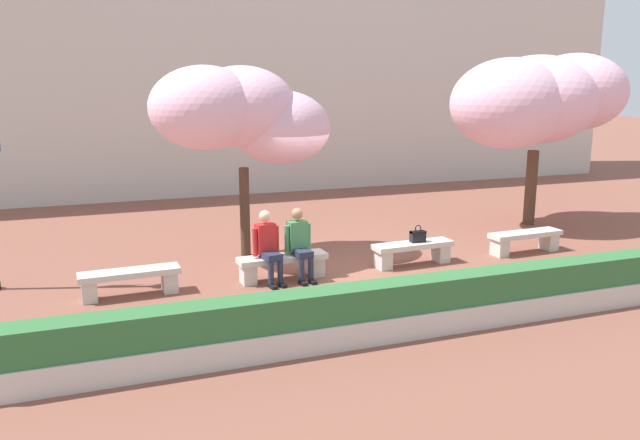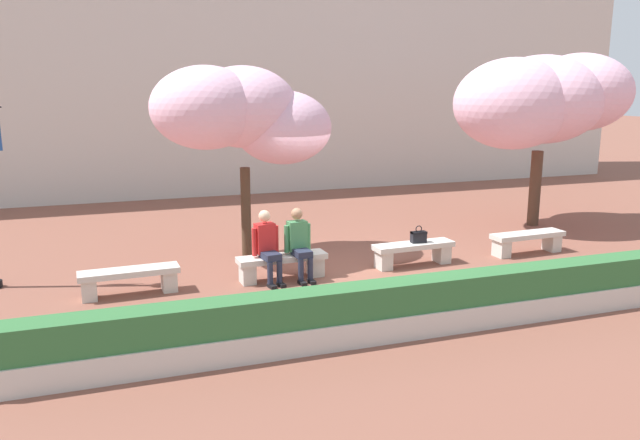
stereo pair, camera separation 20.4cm
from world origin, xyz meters
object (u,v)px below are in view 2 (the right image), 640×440
at_px(stone_bench_center, 413,251).
at_px(person_seated_left, 267,244).
at_px(stone_bench_near_east, 528,240).
at_px(person_seated_right, 299,241).
at_px(stone_bench_near_west, 282,263).
at_px(stone_bench_west_end, 130,278).
at_px(handbag, 419,236).
at_px(cherry_tree_secondary, 542,99).
at_px(cherry_tree_main, 242,113).

bearing_deg(stone_bench_center, person_seated_left, -178.98).
height_order(stone_bench_near_east, person_seated_right, person_seated_right).
relative_size(stone_bench_near_west, stone_bench_near_east, 1.00).
xyz_separation_m(stone_bench_west_end, person_seated_right, (2.95, -0.05, 0.40)).
relative_size(stone_bench_west_end, handbag, 4.86).
relative_size(stone_bench_center, cherry_tree_secondary, 0.37).
bearing_deg(stone_bench_near_east, person_seated_right, -179.39).
xyz_separation_m(stone_bench_west_end, handbag, (5.40, 0.01, 0.28)).
height_order(stone_bench_west_end, handbag, handbag).
distance_m(stone_bench_center, handbag, 0.30).
bearing_deg(stone_bench_near_west, cherry_tree_main, 100.42).
distance_m(person_seated_right, cherry_tree_secondary, 7.48).
relative_size(handbag, cherry_tree_secondary, 0.08).
distance_m(stone_bench_center, cherry_tree_secondary, 5.62).
bearing_deg(handbag, person_seated_left, -178.76).
bearing_deg(cherry_tree_secondary, person_seated_right, -162.28).
bearing_deg(cherry_tree_main, cherry_tree_secondary, 3.37).
bearing_deg(stone_bench_near_west, stone_bench_near_east, 0.00).
height_order(stone_bench_west_end, cherry_tree_secondary, cherry_tree_secondary).
distance_m(stone_bench_west_end, person_seated_left, 2.40).
bearing_deg(cherry_tree_main, person_seated_left, -89.30).
height_order(stone_bench_near_west, handbag, handbag).
height_order(stone_bench_near_west, cherry_tree_main, cherry_tree_main).
height_order(person_seated_right, handbag, person_seated_right).
bearing_deg(stone_bench_west_end, handbag, 0.14).
relative_size(stone_bench_near_east, cherry_tree_secondary, 0.37).
distance_m(stone_bench_near_east, cherry_tree_main, 6.40).
bearing_deg(handbag, stone_bench_near_east, -0.30).
xyz_separation_m(stone_bench_center, person_seated_left, (-2.93, -0.05, 0.40)).
bearing_deg(stone_bench_near_west, stone_bench_center, 0.00).
relative_size(stone_bench_west_end, stone_bench_near_west, 1.00).
relative_size(stone_bench_west_end, cherry_tree_secondary, 0.37).
relative_size(stone_bench_west_end, person_seated_right, 1.28).
bearing_deg(stone_bench_near_east, stone_bench_center, 180.00).
distance_m(stone_bench_near_east, person_seated_right, 5.01).
xyz_separation_m(stone_bench_center, stone_bench_near_east, (2.65, 0.00, 0.00)).
bearing_deg(stone_bench_near_west, cherry_tree_secondary, 16.60).
bearing_deg(person_seated_right, cherry_tree_secondary, 17.72).
distance_m(stone_bench_west_end, cherry_tree_main, 3.88).
relative_size(person_seated_left, handbag, 3.81).
bearing_deg(person_seated_right, stone_bench_near_west, 170.07).
xyz_separation_m(stone_bench_near_east, cherry_tree_main, (-5.60, 1.67, 2.60)).
bearing_deg(stone_bench_west_end, stone_bench_near_east, 0.00).
height_order(stone_bench_near_west, person_seated_left, person_seated_left).
xyz_separation_m(person_seated_right, handbag, (2.45, 0.07, -0.12)).
xyz_separation_m(handbag, cherry_tree_secondary, (4.29, 2.09, 2.52)).
bearing_deg(cherry_tree_main, person_seated_right, -70.45).
xyz_separation_m(person_seated_left, cherry_tree_main, (-0.02, 1.72, 2.20)).
distance_m(stone_bench_center, cherry_tree_main, 4.28).
height_order(stone_bench_near_east, person_seated_left, person_seated_left).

